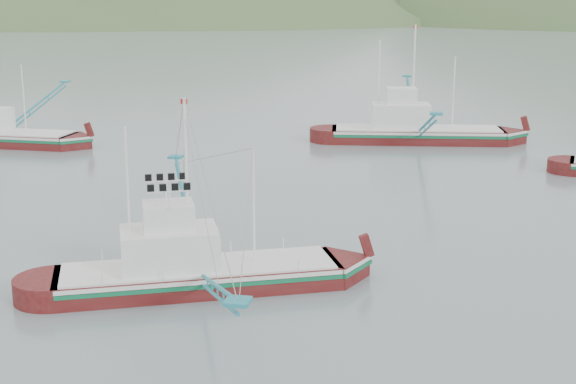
# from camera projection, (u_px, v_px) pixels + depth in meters

# --- Properties ---
(ground) EXTENTS (1200.00, 1200.00, 0.00)m
(ground) POSITION_uv_depth(u_px,v_px,m) (260.00, 291.00, 36.27)
(ground) COLOR slate
(ground) RESTS_ON ground
(main_boat) EXTENTS (13.13, 22.11, 9.43)m
(main_boat) POSITION_uv_depth(u_px,v_px,m) (196.00, 248.00, 36.18)
(main_boat) COLOR #4B0D0C
(main_boat) RESTS_ON ground
(bg_boat_far) EXTENTS (15.92, 27.91, 11.36)m
(bg_boat_far) POSITION_uv_depth(u_px,v_px,m) (415.00, 123.00, 72.69)
(bg_boat_far) COLOR #4B0D0C
(bg_boat_far) RESTS_ON ground
(headland_left) EXTENTS (448.00, 308.00, 210.00)m
(headland_left) POSITION_uv_depth(u_px,v_px,m) (90.00, 21.00, 414.54)
(headland_left) COLOR #415D30
(headland_left) RESTS_ON ground
(ridge_distant) EXTENTS (960.00, 400.00, 240.00)m
(ridge_distant) POSITION_uv_depth(u_px,v_px,m) (494.00, 14.00, 562.13)
(ridge_distant) COLOR slate
(ridge_distant) RESTS_ON ground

